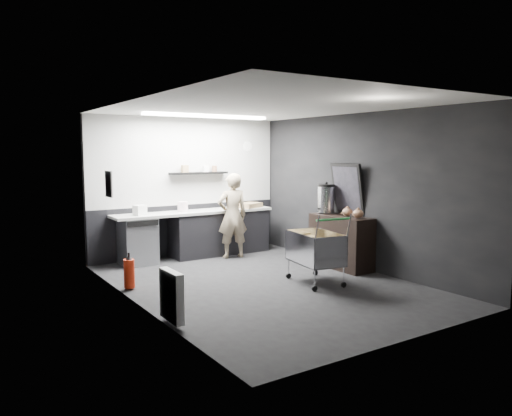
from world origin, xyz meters
TOP-DOWN VIEW (x-y plane):
  - floor at (0.00, 0.00)m, footprint 5.50×5.50m
  - ceiling at (0.00, 0.00)m, footprint 5.50×5.50m
  - wall_back at (0.00, 2.75)m, footprint 5.50×0.00m
  - wall_front at (0.00, -2.75)m, footprint 5.50×0.00m
  - wall_left at (-2.00, 0.00)m, footprint 0.00×5.50m
  - wall_right at (2.00, 0.00)m, footprint 0.00×5.50m
  - kitchen_wall_panel at (0.00, 2.73)m, footprint 3.95×0.02m
  - dado_panel at (0.00, 2.73)m, footprint 3.95×0.02m
  - floating_shelf at (0.20, 2.62)m, footprint 1.20×0.22m
  - wall_clock at (1.40, 2.72)m, footprint 0.20×0.03m
  - poster at (-1.98, 1.30)m, footprint 0.02×0.30m
  - poster_red_band at (-1.98, 1.30)m, footprint 0.02×0.22m
  - radiator at (-1.94, -0.90)m, footprint 0.10×0.50m
  - ceiling_strip at (0.00, 1.85)m, footprint 2.40×0.20m
  - prep_counter at (0.14, 2.42)m, footprint 3.20×0.61m
  - person at (0.58, 1.97)m, footprint 0.65×0.49m
  - shopping_cart at (0.70, -0.36)m, footprint 0.73×1.06m
  - sideboard at (1.76, 0.23)m, footprint 0.52×1.23m
  - fire_extinguisher at (-1.85, 0.86)m, footprint 0.16×0.16m
  - cardboard_box at (1.21, 2.37)m, footprint 0.57×0.50m
  - pink_tub at (-0.25, 2.42)m, footprint 0.19×0.19m
  - white_container at (-1.11, 2.37)m, footprint 0.25×0.22m

SIDE VIEW (x-z plane):
  - floor at x=0.00m, z-range 0.00..0.00m
  - fire_extinguisher at x=-1.85m, z-range -0.01..0.52m
  - radiator at x=-1.94m, z-range 0.05..0.65m
  - prep_counter at x=0.14m, z-range 0.01..0.91m
  - dado_panel at x=0.00m, z-range 0.00..1.00m
  - shopping_cart at x=0.70m, z-range -0.02..1.05m
  - sideboard at x=1.76m, z-range -0.34..1.50m
  - person at x=0.58m, z-range 0.00..1.63m
  - cardboard_box at x=1.21m, z-range 0.90..0.99m
  - white_container at x=-1.11m, z-range 0.90..1.08m
  - pink_tub at x=-0.25m, z-range 0.90..1.09m
  - wall_back at x=0.00m, z-range -1.40..4.10m
  - wall_front at x=0.00m, z-range -1.40..4.10m
  - wall_left at x=-2.00m, z-range -1.40..4.10m
  - wall_right at x=2.00m, z-range -1.40..4.10m
  - poster at x=-1.98m, z-range 1.35..1.75m
  - floating_shelf at x=0.20m, z-range 1.60..1.64m
  - poster_red_band at x=-1.98m, z-range 1.57..1.67m
  - kitchen_wall_panel at x=0.00m, z-range 1.00..2.70m
  - wall_clock at x=1.40m, z-range 2.05..2.25m
  - ceiling_strip at x=0.00m, z-range 2.65..2.69m
  - ceiling at x=0.00m, z-range 2.70..2.70m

